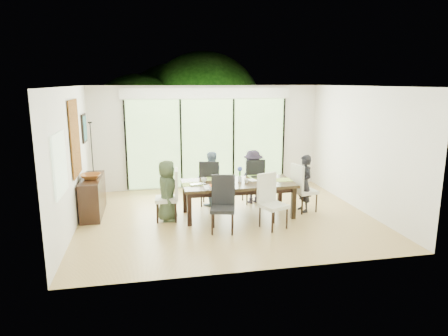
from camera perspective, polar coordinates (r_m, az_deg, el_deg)
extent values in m
cube|color=olive|center=(8.48, 0.33, -7.01)|extent=(6.00, 5.00, 0.01)
cube|color=white|center=(8.01, 0.36, 11.63)|extent=(6.00, 5.00, 0.01)
cube|color=silver|center=(10.57, -2.41, 4.40)|extent=(6.00, 0.02, 2.70)
cube|color=beige|center=(5.75, 5.40, -2.29)|extent=(6.00, 0.02, 2.70)
cube|color=silver|center=(8.09, -21.03, 1.17)|extent=(0.02, 5.00, 2.70)
cube|color=white|center=(9.22, 19.02, 2.58)|extent=(0.02, 5.00, 2.70)
cube|color=#598C3F|center=(10.56, -2.37, 3.56)|extent=(4.20, 0.02, 2.30)
cube|color=white|center=(10.43, -2.42, 10.63)|extent=(4.40, 0.06, 0.28)
cube|color=black|center=(10.43, -13.84, 3.11)|extent=(0.05, 0.04, 2.30)
cube|color=black|center=(10.46, -6.15, 3.42)|extent=(0.05, 0.04, 2.30)
cube|color=black|center=(10.68, 1.36, 3.67)|extent=(0.05, 0.04, 2.30)
cube|color=black|center=(11.07, 8.47, 3.84)|extent=(0.05, 0.04, 2.30)
cube|color=#8CAD7F|center=(6.90, -22.40, 0.54)|extent=(0.02, 0.90, 1.00)
cube|color=brown|center=(11.71, -3.03, -1.83)|extent=(6.00, 1.80, 0.10)
cube|color=brown|center=(12.35, -3.60, 1.76)|extent=(6.00, 0.08, 0.06)
sphere|color=#14380F|center=(13.11, -12.11, 6.05)|extent=(3.20, 3.20, 3.20)
sphere|color=#14380F|center=(13.82, -2.92, 8.10)|extent=(4.00, 4.00, 4.00)
sphere|color=#14380F|center=(13.48, 5.24, 5.66)|extent=(2.80, 2.80, 2.80)
sphere|color=#14380F|center=(14.42, -7.29, 7.48)|extent=(3.60, 3.60, 3.60)
cube|color=black|center=(8.38, 2.02, -2.22)|extent=(2.33, 1.07, 0.06)
cube|color=black|center=(8.40, 2.01, -2.80)|extent=(2.14, 0.87, 0.10)
cube|color=black|center=(7.89, -4.97, -5.92)|extent=(0.09, 0.09, 0.67)
cube|color=black|center=(8.39, 9.91, -4.96)|extent=(0.09, 0.09, 0.67)
cube|color=black|center=(8.71, -5.60, -4.19)|extent=(0.09, 0.09, 0.67)
cube|color=black|center=(9.17, 7.98, -3.42)|extent=(0.09, 0.09, 0.67)
imported|color=#3A4830|center=(8.19, -8.13, -3.20)|extent=(0.46, 0.64, 1.25)
imported|color=black|center=(8.84, 11.40, -2.17)|extent=(0.43, 0.62, 1.25)
imported|color=#768FAB|center=(9.10, -1.95, -1.53)|extent=(0.66, 0.50, 1.25)
imported|color=#221C2B|center=(9.31, 4.14, -1.24)|extent=(0.65, 0.49, 1.25)
cube|color=#8AA139|center=(8.21, -4.45, -2.32)|extent=(0.43, 0.31, 0.01)
cube|color=#95AD3E|center=(8.63, 8.17, -1.69)|extent=(0.43, 0.31, 0.01)
cube|color=#87A53B|center=(8.66, -1.49, -1.52)|extent=(0.43, 0.31, 0.01)
cube|color=#7FAE3E|center=(8.88, 4.88, -1.21)|extent=(0.43, 0.31, 0.01)
cube|color=white|center=(7.98, -1.33, -2.72)|extent=(0.43, 0.31, 0.01)
cube|color=black|center=(8.63, -0.78, -1.51)|extent=(0.25, 0.17, 0.01)
cube|color=black|center=(8.82, 4.66, -1.25)|extent=(0.23, 0.17, 0.01)
cube|color=white|center=(8.51, 6.69, -1.86)|extent=(0.29, 0.21, 0.00)
cube|color=white|center=(7.97, -1.34, -2.62)|extent=(0.25, 0.25, 0.02)
cube|color=#D85619|center=(7.97, -1.34, -2.50)|extent=(0.19, 0.19, 0.01)
cylinder|color=silver|center=(8.41, 2.28, -1.55)|extent=(0.08, 0.08, 0.12)
cylinder|color=#337226|center=(8.39, 2.28, -0.77)|extent=(0.04, 0.04, 0.16)
sphere|color=#4559AE|center=(8.37, 2.29, -0.12)|extent=(0.11, 0.11, 0.11)
imported|color=silver|center=(8.12, -3.67, -2.40)|extent=(0.35, 0.27, 0.03)
imported|color=white|center=(8.37, -2.88, -1.70)|extent=(0.16, 0.16, 0.09)
imported|color=white|center=(8.30, 3.19, -1.84)|extent=(0.14, 0.14, 0.09)
imported|color=white|center=(8.67, 7.03, -1.30)|extent=(0.17, 0.17, 0.09)
imported|color=white|center=(8.47, 3.59, -1.81)|extent=(0.22, 0.26, 0.02)
cube|color=black|center=(8.99, -18.22, -3.81)|extent=(0.40, 1.43, 0.80)
imported|color=brown|center=(8.78, -18.49, -1.14)|extent=(0.42, 0.42, 0.10)
cylinder|color=black|center=(9.22, -18.15, -0.71)|extent=(0.09, 0.09, 0.04)
cylinder|color=black|center=(9.12, -18.38, 2.73)|extent=(0.02, 0.02, 1.11)
cylinder|color=black|center=(9.05, -18.62, 6.18)|extent=(0.09, 0.09, 0.03)
cylinder|color=silver|center=(9.05, -18.64, 6.51)|extent=(0.03, 0.03, 0.09)
cube|color=#9C5416|center=(8.42, -20.50, 4.03)|extent=(0.02, 1.00, 1.50)
cube|color=black|center=(9.69, -19.35, 5.39)|extent=(0.03, 0.55, 0.65)
cube|color=#1A4D54|center=(9.69, -19.23, 5.40)|extent=(0.01, 0.45, 0.55)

